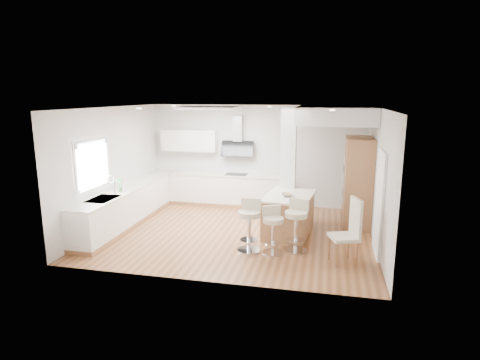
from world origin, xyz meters
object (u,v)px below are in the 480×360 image
(peninsula, at_px, (289,214))
(bar_stool_b, at_px, (273,228))
(bar_stool_a, at_px, (249,222))
(bar_stool_c, at_px, (296,223))
(dining_chair, at_px, (350,229))

(peninsula, relative_size, bar_stool_b, 1.71)
(bar_stool_a, bearing_deg, peninsula, 62.71)
(bar_stool_a, bearing_deg, bar_stool_c, 15.07)
(dining_chair, bearing_deg, bar_stool_a, 154.06)
(bar_stool_a, relative_size, dining_chair, 0.85)
(bar_stool_b, relative_size, bar_stool_c, 0.90)
(peninsula, distance_m, bar_stool_b, 1.19)
(bar_stool_a, relative_size, bar_stool_c, 1.01)
(bar_stool_a, height_order, dining_chair, dining_chair)
(bar_stool_c, height_order, dining_chair, dining_chair)
(bar_stool_a, xyz_separation_m, bar_stool_b, (0.48, -0.02, -0.06))
(bar_stool_b, bearing_deg, dining_chair, -28.18)
(peninsula, height_order, bar_stool_b, peninsula)
(dining_chair, bearing_deg, bar_stool_c, 138.73)
(bar_stool_c, distance_m, dining_chair, 1.08)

